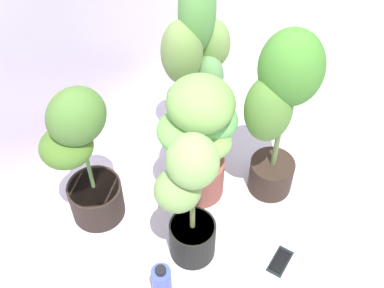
% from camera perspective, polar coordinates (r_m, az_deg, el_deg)
% --- Properties ---
extents(ground_plane, '(8.00, 8.00, 0.00)m').
position_cam_1_polar(ground_plane, '(2.43, 2.54, -6.92)').
color(ground_plane, silver).
rests_on(ground_plane, ground).
extents(potted_plant_back_left, '(0.34, 0.29, 0.76)m').
position_cam_1_polar(potted_plant_back_left, '(2.13, -12.20, -1.65)').
color(potted_plant_back_left, black).
rests_on(potted_plant_back_left, ground).
extents(potted_plant_front_left, '(0.29, 0.29, 0.72)m').
position_cam_1_polar(potted_plant_front_left, '(1.96, -0.32, -6.43)').
color(potted_plant_front_left, black).
rests_on(potted_plant_front_left, ground).
extents(potted_plant_center, '(0.43, 0.41, 0.69)m').
position_cam_1_polar(potted_plant_center, '(2.16, 1.01, 1.21)').
color(potted_plant_center, brown).
rests_on(potted_plant_center, ground).
extents(potted_plant_back_right, '(0.40, 0.29, 0.98)m').
position_cam_1_polar(potted_plant_back_right, '(2.36, 0.53, 10.04)').
color(potted_plant_back_right, gray).
rests_on(potted_plant_back_right, ground).
extents(potted_plant_front_right, '(0.39, 0.35, 0.92)m').
position_cam_1_polar(potted_plant_front_right, '(2.08, 9.94, 4.48)').
color(potted_plant_front_right, '#30231B').
rests_on(potted_plant_front_right, ground).
extents(cell_phone, '(0.15, 0.09, 0.01)m').
position_cam_1_polar(cell_phone, '(2.30, 9.93, -12.91)').
color(cell_phone, black).
rests_on(cell_phone, ground).
extents(nutrient_bottle, '(0.08, 0.08, 0.23)m').
position_cam_1_polar(nutrient_bottle, '(2.11, -3.42, -15.47)').
color(nutrient_bottle, '#4456C4').
rests_on(nutrient_bottle, ground).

